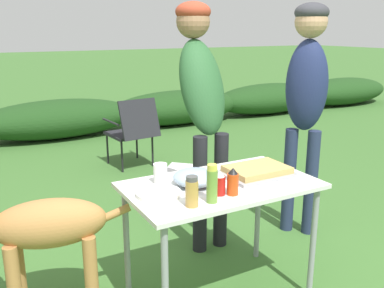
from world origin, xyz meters
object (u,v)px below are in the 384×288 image
at_px(camp_chair_green_behind_table, 133,129).
at_px(dog, 39,231).
at_px(mixing_bowl, 195,177).
at_px(ketchup_bottle, 220,184).
at_px(food_tray, 257,171).
at_px(paper_cup_stack, 160,173).
at_px(hot_sauce_bottle, 233,182).
at_px(folding_table, 221,196).
at_px(relish_jar, 212,184).
at_px(plate_stack, 158,193).
at_px(cooler_box, 181,189).
at_px(standing_person_with_beanie, 202,91).
at_px(standing_person_in_olive_jacket, 306,89).
at_px(spice_jar, 192,192).

bearing_deg(camp_chair_green_behind_table, dog, -127.99).
bearing_deg(mixing_bowl, ketchup_bottle, -77.17).
relative_size(food_tray, paper_cup_stack, 3.54).
xyz_separation_m(mixing_bowl, hot_sauce_bottle, (0.11, -0.22, 0.03)).
height_order(ketchup_bottle, hot_sauce_bottle, hot_sauce_bottle).
relative_size(folding_table, mixing_bowl, 4.31).
relative_size(food_tray, relish_jar, 2.02).
height_order(plate_stack, camp_chair_green_behind_table, camp_chair_green_behind_table).
height_order(ketchup_bottle, cooler_box, ketchup_bottle).
height_order(paper_cup_stack, relish_jar, relish_jar).
bearing_deg(folding_table, ketchup_bottle, -125.38).
bearing_deg(ketchup_bottle, food_tray, 22.67).
bearing_deg(camp_chair_green_behind_table, relish_jar, -109.23).
distance_m(mixing_bowl, paper_cup_stack, 0.20).
xyz_separation_m(paper_cup_stack, standing_person_with_beanie, (0.57, 0.52, 0.37)).
xyz_separation_m(food_tray, standing_person_in_olive_jacket, (0.77, 0.43, 0.39)).
relative_size(food_tray, standing_person_with_beanie, 0.23).
xyz_separation_m(folding_table, standing_person_with_beanie, (0.27, 0.69, 0.51)).
height_order(camp_chair_green_behind_table, cooler_box, camp_chair_green_behind_table).
bearing_deg(standing_person_in_olive_jacket, relish_jar, -102.25).
relative_size(relish_jar, standing_person_in_olive_jacket, 0.11).
xyz_separation_m(ketchup_bottle, standing_person_in_olive_jacket, (1.13, 0.58, 0.36)).
xyz_separation_m(plate_stack, standing_person_in_olive_jacket, (1.42, 0.43, 0.41)).
bearing_deg(dog, hot_sauce_bottle, -103.87).
relative_size(hot_sauce_bottle, dog, 0.16).
bearing_deg(standing_person_with_beanie, standing_person_in_olive_jacket, -18.07).
xyz_separation_m(hot_sauce_bottle, standing_person_with_beanie, (0.30, 0.86, 0.36)).
relative_size(food_tray, ketchup_bottle, 3.12).
bearing_deg(dog, standing_person_with_beanie, -59.39).
xyz_separation_m(food_tray, plate_stack, (-0.66, -0.00, -0.02)).
height_order(relish_jar, dog, relish_jar).
distance_m(relish_jar, standing_person_with_beanie, 1.06).
xyz_separation_m(folding_table, plate_stack, (-0.39, 0.01, 0.09)).
distance_m(plate_stack, relish_jar, 0.31).
relative_size(food_tray, cooler_box, 0.72).
height_order(relish_jar, hot_sauce_bottle, relish_jar).
height_order(folding_table, mixing_bowl, mixing_bowl).
relative_size(plate_stack, standing_person_with_beanie, 0.14).
xyz_separation_m(spice_jar, cooler_box, (0.74, 1.55, -0.65)).
height_order(folding_table, paper_cup_stack, paper_cup_stack).
height_order(paper_cup_stack, standing_person_with_beanie, standing_person_with_beanie).
distance_m(paper_cup_stack, relish_jar, 0.40).
relative_size(plate_stack, hot_sauce_bottle, 1.61).
xyz_separation_m(paper_cup_stack, hot_sauce_bottle, (0.27, -0.35, 0.01)).
distance_m(standing_person_with_beanie, camp_chair_green_behind_table, 2.08).
relative_size(relish_jar, dog, 0.21).
relative_size(standing_person_in_olive_jacket, dog, 1.85).
relative_size(relish_jar, standing_person_with_beanie, 0.11).
bearing_deg(standing_person_in_olive_jacket, folding_table, -107.17).
distance_m(spice_jar, dog, 0.89).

